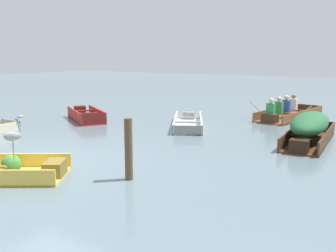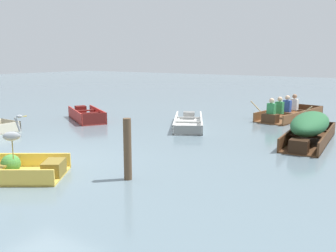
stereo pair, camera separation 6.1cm
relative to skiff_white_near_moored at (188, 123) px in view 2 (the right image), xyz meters
name	(u,v)px [view 2 (the right image)]	position (x,y,z in m)	size (l,w,h in m)	color
ground_plane	(33,163)	(-0.53, -5.91, -0.10)	(80.00, 80.00, 0.00)	slate
skiff_white_near_moored	(188,123)	(0.00, 0.00, 0.00)	(2.31, 3.09, 0.31)	white
skiff_red_mid_moored	(86,116)	(-3.87, -1.08, 0.05)	(2.53, 2.02, 0.42)	#AD2D28
skiff_dark_varnish_far_moored	(310,126)	(4.10, -0.34, 0.36)	(1.21, 3.34, 0.84)	#4C2D19
rowboat_wooden_brown_with_crew	(287,113)	(2.40, 3.34, 0.11)	(2.40, 3.78, 0.91)	brown
heron_on_dinghy	(12,135)	(0.17, -6.82, 0.79)	(0.34, 0.41, 0.84)	olive
mooring_post	(127,149)	(1.96, -5.58, 0.50)	(0.15, 0.15, 1.21)	brown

